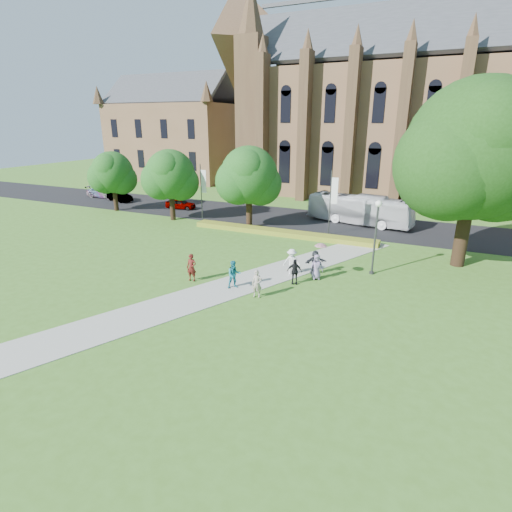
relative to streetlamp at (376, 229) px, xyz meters
The scene contains 25 objects.
ground 10.46m from the streetlamp, 139.09° to the right, with size 160.00×160.00×0.00m, color #447121.
road 15.79m from the streetlamp, 119.05° to the left, with size 160.00×10.00×0.02m, color black.
footpath 9.86m from the streetlamp, 143.75° to the right, with size 3.20×30.00×0.04m, color #B2B2A8.
flower_hedge 12.02m from the streetlamp, 144.81° to the left, with size 18.00×1.40×0.45m, color #B18F23.
cathedral 34.70m from the streetlamp, 85.70° to the left, with size 52.60×18.25×28.00m.
building_west 54.93m from the streetlamp, 139.46° to the left, with size 22.00×14.00×18.30m.
streetlamp is the anchor object (origin of this frame).
large_tree 8.73m from the streetlamp, 39.29° to the left, with size 9.60×9.60×13.20m.
street_tree_0 23.77m from the streetlamp, 161.57° to the left, with size 5.20×5.20×7.50m.
street_tree_1 15.81m from the streetlamp, 149.35° to the left, with size 5.60×5.60×8.05m.
street_tree_2 32.65m from the streetlamp, 164.90° to the left, with size 4.80×4.80×6.95m.
banner_pole_0 10.23m from the streetlamp, 121.76° to the left, with size 0.70×0.10×6.00m.
banner_pole_1 21.25m from the streetlamp, 155.83° to the left, with size 0.70×0.10×6.00m.
tour_coach 14.73m from the streetlamp, 104.86° to the left, with size 2.54×10.86×3.03m, color silver.
car_0 28.03m from the streetlamp, 153.49° to the left, with size 1.47×3.65×1.24m, color gray.
car_1 37.65m from the streetlamp, 159.61° to the left, with size 1.47×4.20×1.39m, color gray.
car_2 41.83m from the streetlamp, 159.94° to the left, with size 2.10×5.18×1.50m, color gray.
pedestrian_0 12.80m from the streetlamp, 149.01° to the right, with size 0.68×0.44×1.86m, color #541713.
pedestrian_1 10.22m from the streetlamp, 140.02° to the right, with size 0.89×0.69×1.83m, color teal.
pedestrian_2 6.17m from the streetlamp, 153.03° to the right, with size 1.20×0.69×1.85m, color silver.
pedestrian_3 6.43m from the streetlamp, 136.99° to the right, with size 0.99×0.41×1.69m, color black.
pedestrian_4 4.86m from the streetlamp, 140.82° to the right, with size 0.84×0.55×1.72m, color gray.
pedestrian_5 4.72m from the streetlamp, 154.04° to the right, with size 1.58×0.50×1.70m, color #282A30.
pedestrian_6 9.37m from the streetlamp, 129.06° to the right, with size 0.63×0.41×1.73m, color #A19486.
parasol 4.19m from the streetlamp, 140.30° to the right, with size 0.81×0.81×0.71m, color #DC9C9B.
Camera 1 is at (11.14, -20.84, 10.28)m, focal length 28.00 mm.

